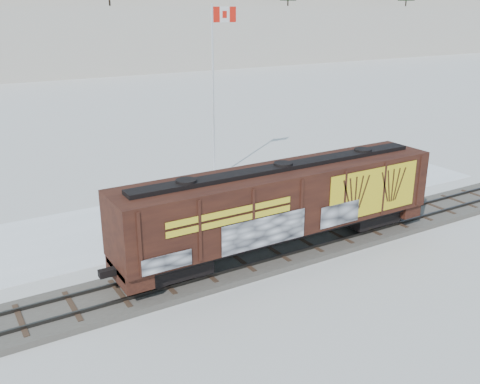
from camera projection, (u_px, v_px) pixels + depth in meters
ground at (275, 256)px, 26.70m from camera, size 500.00×500.00×0.00m
rail_track at (275, 254)px, 26.65m from camera, size 50.00×3.40×0.43m
parking_strip at (205, 210)px, 32.76m from camera, size 40.00×8.00×0.03m
hopper_railcar at (282, 202)px, 25.96m from camera, size 16.96×3.06×4.27m
flagpole at (215, 117)px, 37.37m from camera, size 2.30×0.90×12.03m
car_silver at (146, 213)px, 30.03m from camera, size 4.92×3.53×1.56m
car_white at (164, 213)px, 29.91m from camera, size 5.45×3.34×1.70m
car_dark at (269, 195)px, 33.05m from camera, size 5.52×2.86×1.53m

